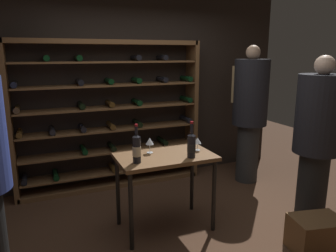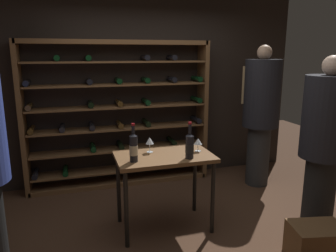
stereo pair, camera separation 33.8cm
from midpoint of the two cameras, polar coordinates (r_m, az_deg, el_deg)
name	(u,v)px [view 2 (the right image)]	position (r m, az deg, el deg)	size (l,w,h in m)	color
ground_plane	(181,233)	(3.60, 5.14, -18.50)	(9.50, 9.50, 0.00)	#472D1E
back_wall	(143,84)	(4.76, -2.43, 7.45)	(4.76, 0.10, 2.85)	black
wine_rack	(119,115)	(4.53, -6.56, 1.89)	(2.59, 0.32, 2.05)	brown
tasting_table	(164,164)	(3.39, 2.16, -6.83)	(1.01, 0.61, 0.83)	brown
person_bystander_dark_jacket	(261,110)	(4.71, 18.21, 2.70)	(0.49, 0.49, 1.98)	#2D2D2D
person_host_in_suit	(325,137)	(3.79, 28.54, -1.78)	(0.50, 0.50, 1.86)	black
wine_crate	(317,243)	(3.47, 27.68, -18.11)	(0.48, 0.34, 0.34)	brown
wine_bottle_green_slim	(134,148)	(3.11, -3.08, -3.90)	(0.08, 0.08, 0.38)	black
wine_bottle_red_label	(190,146)	(3.23, 6.87, -3.54)	(0.09, 0.09, 0.38)	black
wine_glass_stemmed_center	(150,141)	(3.40, -0.46, -2.75)	(0.09, 0.09, 0.17)	silver
wine_glass_stemmed_left	(198,142)	(3.48, 8.16, -2.86)	(0.08, 0.08, 0.14)	silver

